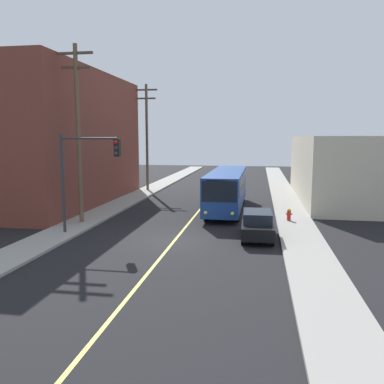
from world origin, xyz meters
name	(u,v)px	position (x,y,z in m)	size (l,w,h in m)	color
ground_plane	(175,240)	(0.00, 0.00, 0.00)	(120.00, 120.00, 0.00)	black
sidewalk_left	(116,206)	(-7.25, 10.00, 0.07)	(2.50, 90.00, 0.15)	gray
sidewalk_right	(290,211)	(7.25, 10.00, 0.07)	(2.50, 90.00, 0.15)	gray
lane_stripe_center	(208,200)	(0.00, 15.00, 0.01)	(0.16, 60.00, 0.01)	#D8CC4C
building_left_brick	(51,139)	(-13.49, 11.05, 5.73)	(10.00, 19.62, 11.45)	brown
building_right_warehouse	(366,169)	(14.50, 17.10, 3.00)	(12.00, 19.24, 5.99)	beige
city_bus	(227,188)	(2.20, 9.97, 1.82)	(2.64, 12.17, 3.20)	navy
parked_car_black	(257,224)	(4.68, 1.24, 0.84)	(1.92, 4.45, 1.62)	black
utility_pole_near	(78,127)	(-7.23, 3.25, 6.57)	(2.40, 0.28, 11.77)	brown
utility_pole_mid	(147,133)	(-7.36, 20.25, 6.35)	(2.40, 0.28, 11.36)	brown
traffic_signal_left_corner	(86,165)	(-5.41, 0.26, 4.30)	(3.75, 0.48, 6.00)	#2D2D33
fire_hydrant	(289,214)	(6.85, 6.03, 0.58)	(0.44, 0.26, 0.84)	red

